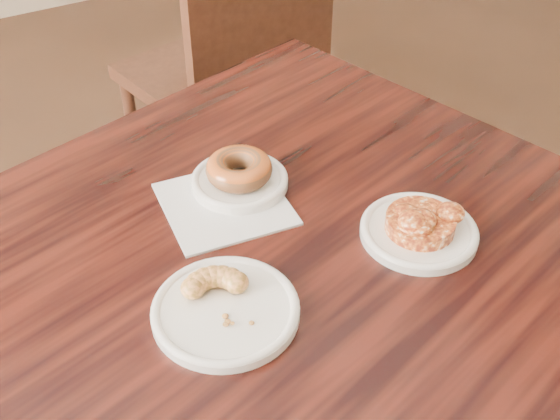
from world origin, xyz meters
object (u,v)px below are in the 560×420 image
cruller_fragment (225,300)px  chair_far (219,75)px  apple_fritter (421,220)px  glazed_donut (239,169)px

cruller_fragment → chair_far: bearing=64.9°
chair_far → cruller_fragment: chair_far is taller
cruller_fragment → apple_fritter: bearing=-0.8°
chair_far → apple_fritter: bearing=69.0°
chair_far → glazed_donut: bearing=56.3°
apple_fritter → cruller_fragment: 0.29m
glazed_donut → apple_fritter: 0.27m
apple_fritter → cruller_fragment: size_ratio=1.27×
chair_far → apple_fritter: size_ratio=6.97×
chair_far → glazed_donut: 0.95m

